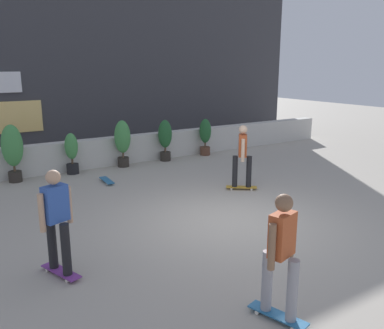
{
  "coord_description": "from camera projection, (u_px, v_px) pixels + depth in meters",
  "views": [
    {
      "loc": [
        -5.07,
        -6.39,
        3.2
      ],
      "look_at": [
        0.0,
        1.5,
        0.9
      ],
      "focal_mm": 38.4,
      "sensor_mm": 36.0,
      "label": 1
    }
  ],
  "objects": [
    {
      "name": "skateboard_near_camera",
      "position": [
        107.0,
        180.0,
        11.38
      ],
      "size": [
        0.25,
        0.81,
        0.08
      ],
      "color": "#266699",
      "rests_on": "ground"
    },
    {
      "name": "skater_by_wall_right",
      "position": [
        281.0,
        252.0,
        5.06
      ],
      "size": [
        0.54,
        0.82,
        1.7
      ],
      "color": "#266699",
      "rests_on": "ground"
    },
    {
      "name": "potted_plant_3",
      "position": [
        165.0,
        138.0,
        13.79
      ],
      "size": [
        0.46,
        0.46,
        1.39
      ],
      "color": "#2D2823",
      "rests_on": "ground"
    },
    {
      "name": "potted_plant_2",
      "position": [
        123.0,
        140.0,
        12.97
      ],
      "size": [
        0.51,
        0.51,
        1.49
      ],
      "color": "#2D2823",
      "rests_on": "ground"
    },
    {
      "name": "ground_plane",
      "position": [
        230.0,
        220.0,
        8.65
      ],
      "size": [
        48.0,
        48.0,
        0.0
      ],
      "primitive_type": "plane",
      "color": "#A8A093"
    },
    {
      "name": "potted_plant_0",
      "position": [
        12.0,
        149.0,
        11.25
      ],
      "size": [
        0.57,
        0.57,
        1.61
      ],
      "color": "#2D2823",
      "rests_on": "ground"
    },
    {
      "name": "skater_foreground",
      "position": [
        57.0,
        218.0,
        6.18
      ],
      "size": [
        0.53,
        0.82,
        1.7
      ],
      "color": "#72338C",
      "rests_on": "ground"
    },
    {
      "name": "planter_wall",
      "position": [
        118.0,
        150.0,
        13.44
      ],
      "size": [
        18.0,
        0.4,
        0.9
      ],
      "primitive_type": "cube",
      "color": "beige",
      "rests_on": "ground"
    },
    {
      "name": "potted_plant_4",
      "position": [
        205.0,
        135.0,
        14.67
      ],
      "size": [
        0.42,
        0.42,
        1.31
      ],
      "color": "brown",
      "rests_on": "ground"
    },
    {
      "name": "building_backdrop",
      "position": [
        75.0,
        63.0,
        16.04
      ],
      "size": [
        20.0,
        2.08,
        6.5
      ],
      "color": "#38383D",
      "rests_on": "ground"
    },
    {
      "name": "skater_by_wall_left",
      "position": [
        242.0,
        154.0,
        10.55
      ],
      "size": [
        0.76,
        0.64,
        1.7
      ],
      "color": "#BF8C26",
      "rests_on": "ground"
    },
    {
      "name": "potted_plant_1",
      "position": [
        72.0,
        152.0,
        12.16
      ],
      "size": [
        0.38,
        0.38,
        1.23
      ],
      "color": "black",
      "rests_on": "ground"
    }
  ]
}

